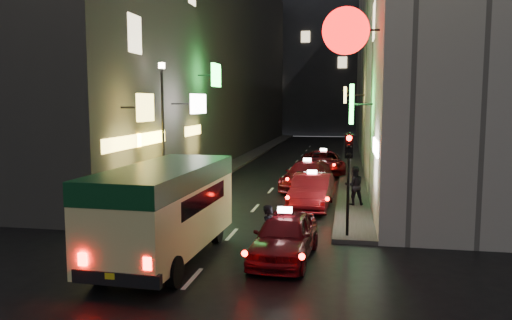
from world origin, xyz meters
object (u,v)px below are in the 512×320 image
Objects in this scene: pedestrian_crossing at (269,228)px; lamp_post at (163,123)px; taxi_near at (285,232)px; minibus at (165,201)px; traffic_light at (349,161)px.

pedestrian_crossing is 9.54m from lamp_post.
taxi_near is at bearing -64.97° from pedestrian_crossing.
taxi_near is 2.86× the size of pedestrian_crossing.
lamp_post is (-5.93, 6.93, 2.80)m from pedestrian_crossing.
pedestrian_crossing is (-0.45, -0.03, 0.10)m from taxi_near.
minibus is 3.17m from pedestrian_crossing.
traffic_light is (1.82, 2.37, 1.87)m from taxi_near.
minibus is 3.58× the size of pedestrian_crossing.
minibus reaches higher than taxi_near.
taxi_near is at bearing -127.50° from traffic_light.
traffic_light is 0.56× the size of lamp_post.
lamp_post is (-6.38, 6.90, 2.91)m from taxi_near.
traffic_light is at bearing 30.43° from minibus.
minibus is 1.06× the size of lamp_post.
traffic_light is 9.42m from lamp_post.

